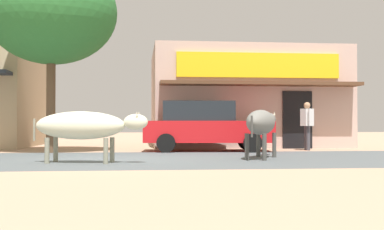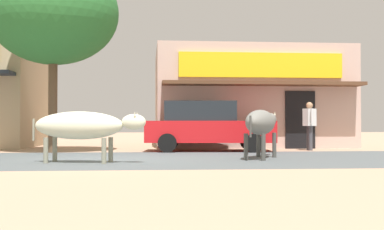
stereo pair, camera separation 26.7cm
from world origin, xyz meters
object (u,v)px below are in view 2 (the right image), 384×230
(roadside_tree, at_px, (53,13))
(cow_near_brown, at_px, (82,126))
(cow_far_dark, at_px, (261,123))
(parked_hatchback_car, at_px, (207,126))
(pedestrian_by_shop, at_px, (310,122))

(roadside_tree, relative_size, cow_near_brown, 2.26)
(cow_near_brown, height_order, cow_far_dark, cow_far_dark)
(parked_hatchback_car, bearing_deg, cow_near_brown, -126.42)
(parked_hatchback_car, distance_m, cow_near_brown, 5.83)
(roadside_tree, relative_size, parked_hatchback_car, 1.40)
(pedestrian_by_shop, bearing_deg, cow_far_dark, -123.56)
(parked_hatchback_car, distance_m, cow_far_dark, 3.78)
(pedestrian_by_shop, bearing_deg, cow_near_brown, -145.19)
(roadside_tree, bearing_deg, pedestrian_by_shop, 3.66)
(roadside_tree, xyz_separation_m, pedestrian_by_shop, (8.46, 0.54, -3.44))
(cow_near_brown, height_order, pedestrian_by_shop, pedestrian_by_shop)
(roadside_tree, xyz_separation_m, parked_hatchback_car, (4.93, 0.37, -3.56))
(cow_far_dark, bearing_deg, cow_near_brown, -166.87)
(parked_hatchback_car, bearing_deg, pedestrian_by_shop, 2.75)
(parked_hatchback_car, relative_size, cow_far_dark, 1.76)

